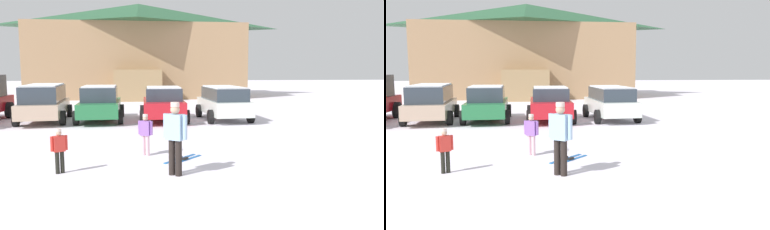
# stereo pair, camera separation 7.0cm
# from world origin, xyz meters

# --- Properties ---
(ski_lodge) EXTENTS (18.38, 11.25, 8.24)m
(ski_lodge) POSITION_xyz_m (-0.88, 30.05, 4.16)
(ski_lodge) COLOR #A07B56
(ski_lodge) RESTS_ON ground
(parked_beige_suv) EXTENTS (2.45, 4.91, 1.72)m
(parked_beige_suv) POSITION_xyz_m (-4.97, 13.43, 0.92)
(parked_beige_suv) COLOR tan
(parked_beige_suv) RESTS_ON ground
(parked_green_coupe) EXTENTS (2.25, 4.40, 1.66)m
(parked_green_coupe) POSITION_xyz_m (-2.42, 13.30, 0.83)
(parked_green_coupe) COLOR #24713F
(parked_green_coupe) RESTS_ON ground
(parked_red_sedan) EXTENTS (2.19, 4.04, 1.62)m
(parked_red_sedan) POSITION_xyz_m (0.50, 12.94, 0.82)
(parked_red_sedan) COLOR red
(parked_red_sedan) RESTS_ON ground
(parked_white_suv) EXTENTS (2.29, 4.26, 1.61)m
(parked_white_suv) POSITION_xyz_m (3.38, 13.00, 0.87)
(parked_white_suv) COLOR silver
(parked_white_suv) RESTS_ON ground
(skier_child_in_red_jacket) EXTENTS (0.35, 0.25, 1.05)m
(skier_child_in_red_jacket) POSITION_xyz_m (-2.29, 4.26, 0.59)
(skier_child_in_red_jacket) COLOR black
(skier_child_in_red_jacket) RESTS_ON ground
(skier_child_in_purple_jacket) EXTENTS (0.40, 0.27, 1.16)m
(skier_child_in_purple_jacket) POSITION_xyz_m (-0.32, 5.85, 0.66)
(skier_child_in_purple_jacket) COLOR beige
(skier_child_in_purple_jacket) RESTS_ON ground
(skier_adult_in_blue_parka) EXTENTS (0.52, 0.43, 1.67)m
(skier_adult_in_blue_parka) POSITION_xyz_m (0.35, 3.77, 0.94)
(skier_adult_in_blue_parka) COLOR black
(skier_adult_in_blue_parka) RESTS_ON ground
(pair_of_skis) EXTENTS (1.10, 1.16, 0.08)m
(pair_of_skis) POSITION_xyz_m (0.66, 5.23, 0.02)
(pair_of_skis) COLOR blue
(pair_of_skis) RESTS_ON ground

